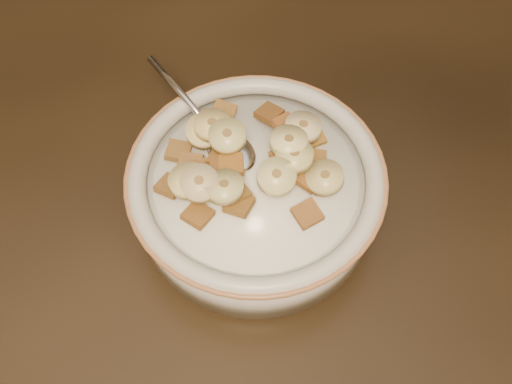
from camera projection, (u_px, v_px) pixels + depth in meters
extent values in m
cube|color=#422816|center=(208.00, 371.00, 1.23)|extent=(4.00, 4.50, 0.10)
cube|color=black|center=(152.00, 175.00, 0.56)|extent=(1.41, 0.92, 0.04)
cylinder|color=#BAB6A8|center=(256.00, 195.00, 0.50)|extent=(0.21, 0.21, 0.05)
cylinder|color=white|center=(256.00, 180.00, 0.48)|extent=(0.17, 0.17, 0.00)
ellipsoid|color=silver|center=(231.00, 152.00, 0.49)|extent=(0.06, 0.06, 0.01)
cube|color=brown|center=(222.00, 157.00, 0.47)|extent=(0.03, 0.03, 0.01)
cube|color=brown|center=(294.00, 159.00, 0.47)|extent=(0.02, 0.02, 0.01)
cube|color=olive|center=(231.00, 165.00, 0.46)|extent=(0.02, 0.02, 0.01)
cube|color=#945C25|center=(224.00, 112.00, 0.51)|extent=(0.03, 0.03, 0.01)
cube|color=brown|center=(190.00, 165.00, 0.47)|extent=(0.03, 0.03, 0.01)
cube|color=brown|center=(286.00, 125.00, 0.50)|extent=(0.03, 0.03, 0.01)
cube|color=brown|center=(309.00, 178.00, 0.46)|extent=(0.03, 0.03, 0.01)
cube|color=#946417|center=(312.00, 137.00, 0.49)|extent=(0.02, 0.02, 0.01)
cube|color=brown|center=(192.00, 182.00, 0.46)|extent=(0.03, 0.03, 0.01)
cube|color=brown|center=(178.00, 151.00, 0.49)|extent=(0.03, 0.03, 0.01)
cube|color=brown|center=(269.00, 113.00, 0.50)|extent=(0.03, 0.03, 0.01)
cube|color=brown|center=(285.00, 168.00, 0.46)|extent=(0.02, 0.02, 0.01)
cube|color=brown|center=(198.00, 215.00, 0.45)|extent=(0.03, 0.03, 0.01)
cube|color=brown|center=(298.00, 132.00, 0.49)|extent=(0.03, 0.03, 0.01)
cube|color=#97611F|center=(313.00, 180.00, 0.47)|extent=(0.03, 0.03, 0.01)
cube|color=brown|center=(201.00, 169.00, 0.47)|extent=(0.03, 0.03, 0.01)
cube|color=brown|center=(235.00, 192.00, 0.45)|extent=(0.03, 0.03, 0.01)
cube|color=#985525|center=(285.00, 157.00, 0.47)|extent=(0.03, 0.02, 0.01)
cube|color=brown|center=(221.00, 168.00, 0.46)|extent=(0.03, 0.03, 0.01)
cube|color=#9C5B26|center=(307.00, 214.00, 0.45)|extent=(0.03, 0.03, 0.01)
cube|color=brown|center=(210.00, 121.00, 0.50)|extent=(0.03, 0.03, 0.01)
cube|color=brown|center=(314.00, 161.00, 0.48)|extent=(0.03, 0.03, 0.01)
cube|color=brown|center=(239.00, 205.00, 0.45)|extent=(0.03, 0.03, 0.01)
cube|color=brown|center=(170.00, 186.00, 0.46)|extent=(0.03, 0.03, 0.01)
cylinder|color=beige|center=(224.00, 187.00, 0.44)|extent=(0.04, 0.04, 0.02)
cylinder|color=beige|center=(303.00, 127.00, 0.48)|extent=(0.03, 0.03, 0.01)
cylinder|color=beige|center=(199.00, 183.00, 0.44)|extent=(0.04, 0.04, 0.02)
cylinder|color=#F6EE9F|center=(276.00, 177.00, 0.44)|extent=(0.04, 0.04, 0.02)
cylinder|color=#D7CF7C|center=(227.00, 136.00, 0.47)|extent=(0.04, 0.04, 0.01)
cylinder|color=#FFE77D|center=(188.00, 181.00, 0.45)|extent=(0.04, 0.03, 0.01)
cylinder|color=#FFDB91|center=(204.00, 131.00, 0.48)|extent=(0.04, 0.04, 0.02)
cylinder|color=#F7EC88|center=(289.00, 142.00, 0.46)|extent=(0.04, 0.04, 0.01)
cylinder|color=#E3C974|center=(212.00, 125.00, 0.48)|extent=(0.04, 0.04, 0.01)
cylinder|color=#DCC96F|center=(325.00, 178.00, 0.46)|extent=(0.04, 0.04, 0.02)
cylinder|color=#DDCC75|center=(294.00, 156.00, 0.45)|extent=(0.04, 0.04, 0.01)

